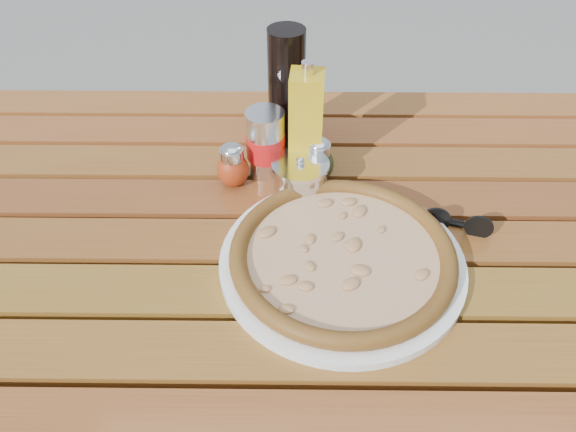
{
  "coord_description": "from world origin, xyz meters",
  "views": [
    {
      "loc": [
        0.01,
        -0.62,
        1.36
      ],
      "look_at": [
        0.0,
        0.02,
        0.78
      ],
      "focal_mm": 35.0,
      "sensor_mm": 36.0,
      "label": 1
    }
  ],
  "objects_px": {
    "pepper_shaker": "(233,166)",
    "olive_oil_cruet": "(306,125)",
    "oregano_shaker": "(318,160)",
    "soda_can": "(266,144)",
    "pizza": "(343,255)",
    "dark_bottle": "(287,89)",
    "plate": "(342,262)",
    "table": "(288,272)",
    "parmesan_tin": "(300,177)",
    "sunglasses": "(457,223)"
  },
  "relations": [
    {
      "from": "pepper_shaker",
      "to": "olive_oil_cruet",
      "type": "distance_m",
      "value": 0.14
    },
    {
      "from": "olive_oil_cruet",
      "to": "pizza",
      "type": "bearing_deg",
      "value": -77.21
    },
    {
      "from": "olive_oil_cruet",
      "to": "parmesan_tin",
      "type": "relative_size",
      "value": 2.07
    },
    {
      "from": "pizza",
      "to": "parmesan_tin",
      "type": "relative_size",
      "value": 4.42
    },
    {
      "from": "table",
      "to": "pizza",
      "type": "distance_m",
      "value": 0.14
    },
    {
      "from": "plate",
      "to": "pepper_shaker",
      "type": "height_order",
      "value": "pepper_shaker"
    },
    {
      "from": "oregano_shaker",
      "to": "soda_can",
      "type": "xyz_separation_m",
      "value": [
        -0.09,
        0.02,
        0.02
      ]
    },
    {
      "from": "pepper_shaker",
      "to": "soda_can",
      "type": "distance_m",
      "value": 0.07
    },
    {
      "from": "plate",
      "to": "olive_oil_cruet",
      "type": "height_order",
      "value": "olive_oil_cruet"
    },
    {
      "from": "dark_bottle",
      "to": "parmesan_tin",
      "type": "bearing_deg",
      "value": -80.74
    },
    {
      "from": "pepper_shaker",
      "to": "soda_can",
      "type": "bearing_deg",
      "value": 33.31
    },
    {
      "from": "pizza",
      "to": "sunglasses",
      "type": "distance_m",
      "value": 0.2
    },
    {
      "from": "plate",
      "to": "table",
      "type": "bearing_deg",
      "value": 145.85
    },
    {
      "from": "soda_can",
      "to": "olive_oil_cruet",
      "type": "xyz_separation_m",
      "value": [
        0.07,
        0.0,
        0.04
      ]
    },
    {
      "from": "plate",
      "to": "parmesan_tin",
      "type": "xyz_separation_m",
      "value": [
        -0.06,
        0.17,
        0.02
      ]
    },
    {
      "from": "soda_can",
      "to": "parmesan_tin",
      "type": "bearing_deg",
      "value": -42.83
    },
    {
      "from": "olive_oil_cruet",
      "to": "parmesan_tin",
      "type": "distance_m",
      "value": 0.09
    },
    {
      "from": "pepper_shaker",
      "to": "dark_bottle",
      "type": "xyz_separation_m",
      "value": [
        0.09,
        0.13,
        0.07
      ]
    },
    {
      "from": "plate",
      "to": "oregano_shaker",
      "type": "height_order",
      "value": "oregano_shaker"
    },
    {
      "from": "pizza",
      "to": "dark_bottle",
      "type": "bearing_deg",
      "value": 104.83
    },
    {
      "from": "pepper_shaker",
      "to": "sunglasses",
      "type": "xyz_separation_m",
      "value": [
        0.36,
        -0.11,
        -0.02
      ]
    },
    {
      "from": "oregano_shaker",
      "to": "olive_oil_cruet",
      "type": "distance_m",
      "value": 0.07
    },
    {
      "from": "oregano_shaker",
      "to": "dark_bottle",
      "type": "distance_m",
      "value": 0.15
    },
    {
      "from": "parmesan_tin",
      "to": "sunglasses",
      "type": "xyz_separation_m",
      "value": [
        0.24,
        -0.1,
        -0.01
      ]
    },
    {
      "from": "olive_oil_cruet",
      "to": "parmesan_tin",
      "type": "height_order",
      "value": "olive_oil_cruet"
    },
    {
      "from": "pepper_shaker",
      "to": "olive_oil_cruet",
      "type": "xyz_separation_m",
      "value": [
        0.12,
        0.04,
        0.06
      ]
    },
    {
      "from": "pizza",
      "to": "soda_can",
      "type": "bearing_deg",
      "value": 117.91
    },
    {
      "from": "oregano_shaker",
      "to": "parmesan_tin",
      "type": "bearing_deg",
      "value": -130.88
    },
    {
      "from": "dark_bottle",
      "to": "soda_can",
      "type": "distance_m",
      "value": 0.11
    },
    {
      "from": "sunglasses",
      "to": "dark_bottle",
      "type": "bearing_deg",
      "value": 153.75
    },
    {
      "from": "oregano_shaker",
      "to": "pepper_shaker",
      "type": "bearing_deg",
      "value": -173.36
    },
    {
      "from": "soda_can",
      "to": "pizza",
      "type": "bearing_deg",
      "value": -62.09
    },
    {
      "from": "table",
      "to": "sunglasses",
      "type": "relative_size",
      "value": 12.62
    },
    {
      "from": "plate",
      "to": "pizza",
      "type": "xyz_separation_m",
      "value": [
        -0.0,
        -0.0,
        0.02
      ]
    },
    {
      "from": "dark_bottle",
      "to": "soda_can",
      "type": "height_order",
      "value": "dark_bottle"
    },
    {
      "from": "plate",
      "to": "dark_bottle",
      "type": "xyz_separation_m",
      "value": [
        -0.09,
        0.32,
        0.1
      ]
    },
    {
      "from": "plate",
      "to": "soda_can",
      "type": "xyz_separation_m",
      "value": [
        -0.12,
        0.23,
        0.05
      ]
    },
    {
      "from": "olive_oil_cruet",
      "to": "sunglasses",
      "type": "relative_size",
      "value": 1.89
    },
    {
      "from": "dark_bottle",
      "to": "soda_can",
      "type": "xyz_separation_m",
      "value": [
        -0.03,
        -0.1,
        -0.05
      ]
    },
    {
      "from": "table",
      "to": "pepper_shaker",
      "type": "height_order",
      "value": "pepper_shaker"
    },
    {
      "from": "dark_bottle",
      "to": "olive_oil_cruet",
      "type": "bearing_deg",
      "value": -70.45
    },
    {
      "from": "parmesan_tin",
      "to": "olive_oil_cruet",
      "type": "bearing_deg",
      "value": 80.46
    },
    {
      "from": "olive_oil_cruet",
      "to": "plate",
      "type": "bearing_deg",
      "value": -77.21
    },
    {
      "from": "oregano_shaker",
      "to": "soda_can",
      "type": "bearing_deg",
      "value": 168.02
    },
    {
      "from": "dark_bottle",
      "to": "soda_can",
      "type": "relative_size",
      "value": 1.83
    },
    {
      "from": "pepper_shaker",
      "to": "oregano_shaker",
      "type": "height_order",
      "value": "same"
    },
    {
      "from": "pepper_shaker",
      "to": "table",
      "type": "bearing_deg",
      "value": -55.19
    },
    {
      "from": "plate",
      "to": "sunglasses",
      "type": "distance_m",
      "value": 0.2
    },
    {
      "from": "pepper_shaker",
      "to": "olive_oil_cruet",
      "type": "bearing_deg",
      "value": 16.38
    },
    {
      "from": "pepper_shaker",
      "to": "sunglasses",
      "type": "relative_size",
      "value": 0.74
    }
  ]
}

